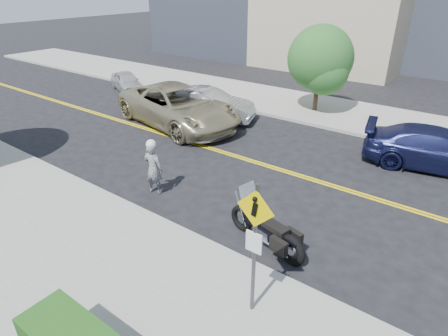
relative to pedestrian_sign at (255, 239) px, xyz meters
name	(u,v)px	position (x,y,z in m)	size (l,w,h in m)	color
ground_plane	(248,160)	(-4.20, 6.31, -1.96)	(120.00, 120.00, 0.00)	black
sidewalk_near	(83,262)	(-4.20, -1.19, -1.89)	(60.00, 5.00, 0.15)	#9E9B91
sidewalk_far	(325,110)	(-4.20, 13.81, -1.89)	(60.00, 5.00, 0.15)	#9E9B91
pedestrian_sign	(255,239)	(0.00, 0.00, 0.00)	(0.78, 0.08, 3.00)	#4C4C51
motorcyclist	(153,167)	(-5.32, 2.37, -1.02)	(0.72, 0.55, 1.90)	#BAB9BF
motorcycle	(266,221)	(-0.97, 2.17, -1.19)	(2.52, 0.77, 1.54)	black
suv	(178,106)	(-9.13, 7.65, -1.01)	(3.14, 6.81, 1.89)	tan
parked_car_white	(127,81)	(-16.05, 10.35, -1.37)	(1.39, 3.46, 1.18)	silver
parked_car_silver	(208,105)	(-8.49, 9.11, -1.19)	(1.63, 4.67, 1.54)	#B0B1B8
parked_car_blue	(437,149)	(1.74, 9.92, -1.21)	(2.10, 5.17, 1.50)	#181D49
tree_far_a	(320,58)	(-4.61, 13.35, 0.86)	(3.27, 3.27, 4.47)	#382619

